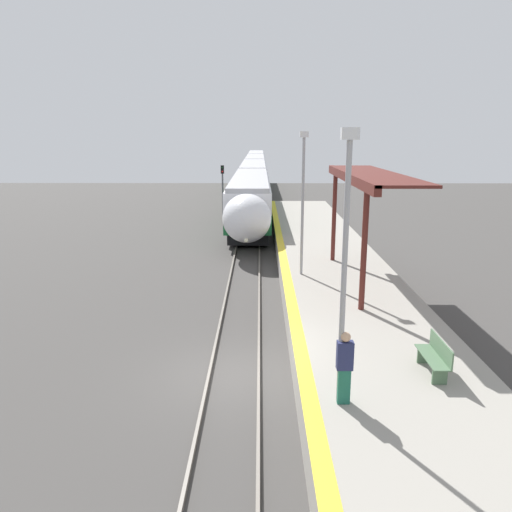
# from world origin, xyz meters

# --- Properties ---
(ground_plane) EXTENTS (120.00, 120.00, 0.00)m
(ground_plane) POSITION_xyz_m (0.00, 0.00, 0.00)
(ground_plane) COLOR #423F3D
(rail_left) EXTENTS (0.08, 90.00, 0.15)m
(rail_left) POSITION_xyz_m (-0.72, 0.00, 0.07)
(rail_left) COLOR slate
(rail_left) RESTS_ON ground_plane
(rail_right) EXTENTS (0.08, 90.00, 0.15)m
(rail_right) POSITION_xyz_m (0.72, 0.00, 0.07)
(rail_right) COLOR slate
(rail_right) RESTS_ON ground_plane
(train) EXTENTS (2.93, 78.15, 3.80)m
(train) POSITION_xyz_m (0.00, 51.98, 2.18)
(train) COLOR black
(train) RESTS_ON ground_plane
(platform_right) EXTENTS (5.00, 64.00, 1.01)m
(platform_right) POSITION_xyz_m (4.19, 0.00, 0.50)
(platform_right) COLOR gray
(platform_right) RESTS_ON ground_plane
(platform_bench) EXTENTS (0.44, 1.55, 0.89)m
(platform_bench) POSITION_xyz_m (5.17, -1.79, 1.47)
(platform_bench) COLOR #4C6B4C
(platform_bench) RESTS_ON platform_right
(person_waiting) EXTENTS (0.36, 0.22, 1.69)m
(person_waiting) POSITION_xyz_m (2.63, -3.23, 1.87)
(person_waiting) COLOR #1E604C
(person_waiting) RESTS_ON platform_right
(railway_signal) EXTENTS (0.28, 0.28, 4.32)m
(railway_signal) POSITION_xyz_m (-2.50, 29.99, 2.65)
(railway_signal) COLOR #59595E
(railway_signal) RESTS_ON ground_plane
(lamppost_near) EXTENTS (0.36, 0.20, 6.01)m
(lamppost_near) POSITION_xyz_m (2.54, -3.18, 4.40)
(lamppost_near) COLOR #9E9EA3
(lamppost_near) RESTS_ON platform_right
(lamppost_mid) EXTENTS (0.36, 0.20, 6.01)m
(lamppost_mid) POSITION_xyz_m (2.54, 7.45, 4.40)
(lamppost_mid) COLOR #9E9EA3
(lamppost_mid) RESTS_ON platform_right
(station_canopy) EXTENTS (2.02, 9.98, 4.42)m
(station_canopy) POSITION_xyz_m (4.81, 6.45, 5.08)
(station_canopy) COLOR #511E19
(station_canopy) RESTS_ON platform_right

